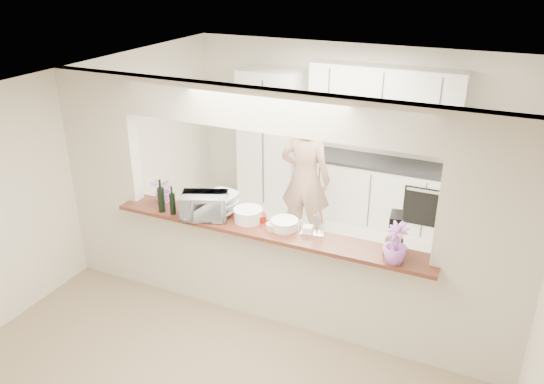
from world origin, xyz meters
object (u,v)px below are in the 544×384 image
Objects in this scene: stand_mixer at (395,234)px; person at (305,180)px; refrigerator at (497,187)px; toaster_oven at (204,206)px.

person reaches higher than stand_mixer.
person is (-1.49, 1.61, -0.34)m from stand_mixer.
refrigerator is 0.92× the size of person.
refrigerator is 2.50m from person.
stand_mixer is at bearing -107.22° from refrigerator.
stand_mixer reaches higher than toaster_oven.
stand_mixer is (1.95, 0.15, 0.04)m from toaster_oven.
toaster_oven is 1.84m from person.
refrigerator is at bearing 22.30° from toaster_oven.
refrigerator reaches higher than stand_mixer.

